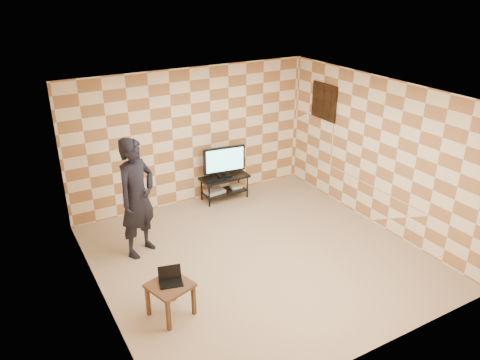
# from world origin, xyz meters

# --- Properties ---
(floor) EXTENTS (5.00, 5.00, 0.00)m
(floor) POSITION_xyz_m (0.00, 0.00, 0.00)
(floor) COLOR tan
(floor) RESTS_ON ground
(wall_back) EXTENTS (5.00, 0.02, 2.70)m
(wall_back) POSITION_xyz_m (0.00, 2.50, 1.35)
(wall_back) COLOR beige
(wall_back) RESTS_ON ground
(wall_front) EXTENTS (5.00, 0.02, 2.70)m
(wall_front) POSITION_xyz_m (0.00, -2.50, 1.35)
(wall_front) COLOR beige
(wall_front) RESTS_ON ground
(wall_left) EXTENTS (0.02, 5.00, 2.70)m
(wall_left) POSITION_xyz_m (-2.50, 0.00, 1.35)
(wall_left) COLOR beige
(wall_left) RESTS_ON ground
(wall_right) EXTENTS (0.02, 5.00, 2.70)m
(wall_right) POSITION_xyz_m (2.50, 0.00, 1.35)
(wall_right) COLOR beige
(wall_right) RESTS_ON ground
(ceiling) EXTENTS (5.00, 5.00, 0.02)m
(ceiling) POSITION_xyz_m (0.00, 0.00, 2.70)
(ceiling) COLOR white
(ceiling) RESTS_ON wall_back
(wall_art) EXTENTS (0.04, 0.72, 0.72)m
(wall_art) POSITION_xyz_m (2.47, 1.55, 1.95)
(wall_art) COLOR black
(wall_art) RESTS_ON wall_right
(tv_stand) EXTENTS (1.00, 0.45, 0.50)m
(tv_stand) POSITION_xyz_m (0.53, 2.18, 0.37)
(tv_stand) COLOR black
(tv_stand) RESTS_ON floor
(tv) EXTENTS (0.88, 0.20, 0.64)m
(tv) POSITION_xyz_m (0.53, 2.18, 0.85)
(tv) COLOR black
(tv) RESTS_ON tv_stand
(dvd_player) EXTENTS (0.41, 0.32, 0.06)m
(dvd_player) POSITION_xyz_m (0.32, 2.22, 0.20)
(dvd_player) COLOR #AFAFB1
(dvd_player) RESTS_ON tv_stand
(game_console) EXTENTS (0.25, 0.19, 0.05)m
(game_console) POSITION_xyz_m (0.81, 2.21, 0.20)
(game_console) COLOR silver
(game_console) RESTS_ON tv_stand
(side_table) EXTENTS (0.65, 0.65, 0.50)m
(side_table) POSITION_xyz_m (-1.79, -0.64, 0.41)
(side_table) COLOR #3E2819
(side_table) RESTS_ON floor
(laptop) EXTENTS (0.36, 0.31, 0.21)m
(laptop) POSITION_xyz_m (-1.75, -0.59, 0.55)
(laptop) COLOR black
(laptop) RESTS_ON side_table
(person) EXTENTS (0.87, 0.78, 2.01)m
(person) POSITION_xyz_m (-1.62, 1.09, 1.01)
(person) COLOR black
(person) RESTS_ON floor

